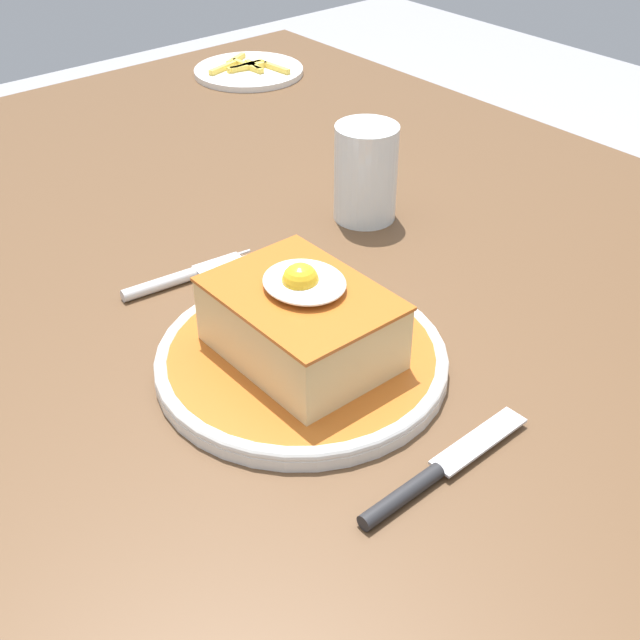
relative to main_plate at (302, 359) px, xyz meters
The scene contains 7 objects.
dining_table 0.16m from the main_plate, 120.84° to the left, with size 1.43×0.97×0.77m.
main_plate is the anchor object (origin of this frame).
sandwich_meal 0.03m from the main_plate, 112.17° to the left, with size 0.22×0.22×0.09m.
fork 0.18m from the main_plate, behind, with size 0.03×0.14×0.01m.
knife 0.16m from the main_plate, ahead, with size 0.02×0.17×0.01m.
drinking_glass 0.28m from the main_plate, 126.47° to the left, with size 0.07×0.07×0.10m.
side_plate_fries 0.74m from the main_plate, 147.38° to the left, with size 0.17×0.17×0.02m.
Camera 1 is at (0.49, -0.45, 1.21)m, focal length 46.71 mm.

